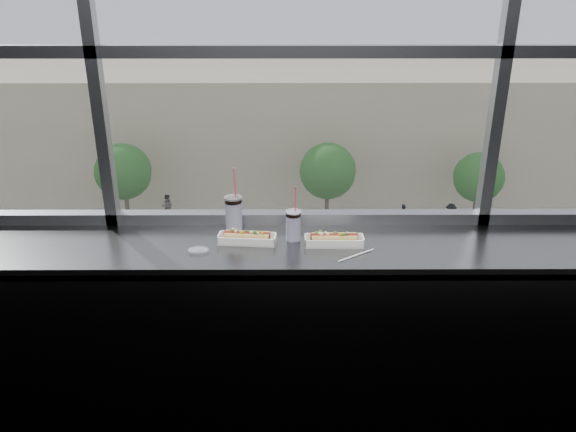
{
  "coord_description": "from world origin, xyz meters",
  "views": [
    {
      "loc": [
        -0.06,
        -1.31,
        2.29
      ],
      "look_at": [
        -0.05,
        1.23,
        1.25
      ],
      "focal_mm": 35.0,
      "sensor_mm": 36.0,
      "label": 1
    }
  ],
  "objects_px": {
    "loose_straw": "(356,255)",
    "car_far_a": "(74,240)",
    "soda_cup_left": "(234,212)",
    "car_near_b": "(149,323)",
    "car_far_b": "(353,238)",
    "hotdog_tray_right": "(334,239)",
    "soda_cup_right": "(293,224)",
    "pedestrian_a": "(167,204)",
    "car_near_c": "(296,323)",
    "wrapper": "(198,250)",
    "pedestrian_d": "(451,215)",
    "tree_left": "(123,172)",
    "car_near_d": "(437,320)",
    "pedestrian_c": "(403,215)",
    "tree_center": "(328,171)",
    "hotdog_tray_left": "(247,237)",
    "tree_right": "(479,177)"
  },
  "relations": [
    {
      "from": "pedestrian_a",
      "to": "pedestrian_c",
      "type": "xyz_separation_m",
      "value": [
        14.09,
        -1.81,
        0.02
      ]
    },
    {
      "from": "car_near_b",
      "to": "pedestrian_a",
      "type": "bearing_deg",
      "value": 3.31
    },
    {
      "from": "hotdog_tray_right",
      "to": "car_far_b",
      "type": "distance_m",
      "value": 26.9
    },
    {
      "from": "loose_straw",
      "to": "car_far_a",
      "type": "relative_size",
      "value": 0.04
    },
    {
      "from": "loose_straw",
      "to": "car_far_b",
      "type": "relative_size",
      "value": 0.04
    },
    {
      "from": "car_near_c",
      "to": "tree_left",
      "type": "distance_m",
      "value": 15.66
    },
    {
      "from": "hotdog_tray_left",
      "to": "pedestrian_c",
      "type": "xyz_separation_m",
      "value": [
        7.02,
        27.59,
        -11.12
      ]
    },
    {
      "from": "loose_straw",
      "to": "car_near_b",
      "type": "bearing_deg",
      "value": 73.58
    },
    {
      "from": "hotdog_tray_left",
      "to": "car_near_b",
      "type": "bearing_deg",
      "value": 112.78
    },
    {
      "from": "pedestrian_c",
      "to": "hotdog_tray_right",
      "type": "bearing_deg",
      "value": 76.58
    },
    {
      "from": "car_near_d",
      "to": "car_near_c",
      "type": "height_order",
      "value": "car_near_d"
    },
    {
      "from": "soda_cup_left",
      "to": "car_far_b",
      "type": "height_order",
      "value": "soda_cup_left"
    },
    {
      "from": "wrapper",
      "to": "tree_right",
      "type": "distance_m",
      "value": 31.95
    },
    {
      "from": "pedestrian_d",
      "to": "soda_cup_right",
      "type": "bearing_deg",
      "value": 160.89
    },
    {
      "from": "car_far_b",
      "to": "pedestrian_a",
      "type": "relative_size",
      "value": 3.09
    },
    {
      "from": "car_far_b",
      "to": "car_far_a",
      "type": "xyz_separation_m",
      "value": [
        -14.67,
        0.0,
        -0.04
      ]
    },
    {
      "from": "soda_cup_left",
      "to": "soda_cup_right",
      "type": "xyz_separation_m",
      "value": [
        0.31,
        -0.13,
        -0.02
      ]
    },
    {
      "from": "car_near_c",
      "to": "hotdog_tray_left",
      "type": "bearing_deg",
      "value": -177.04
    },
    {
      "from": "car_far_b",
      "to": "tree_center",
      "type": "bearing_deg",
      "value": 13.0
    },
    {
      "from": "hotdog_tray_left",
      "to": "soda_cup_right",
      "type": "bearing_deg",
      "value": 14.33
    },
    {
      "from": "tree_right",
      "to": "car_near_b",
      "type": "bearing_deg",
      "value": -144.04
    },
    {
      "from": "soda_cup_left",
      "to": "loose_straw",
      "type": "bearing_deg",
      "value": -27.55
    },
    {
      "from": "car_near_c",
      "to": "tree_center",
      "type": "height_order",
      "value": "tree_center"
    },
    {
      "from": "wrapper",
      "to": "car_near_d",
      "type": "xyz_separation_m",
      "value": [
        6.36,
        16.37,
        -10.93
      ]
    },
    {
      "from": "soda_cup_left",
      "to": "soda_cup_right",
      "type": "distance_m",
      "value": 0.34
    },
    {
      "from": "pedestrian_d",
      "to": "hotdog_tray_left",
      "type": "bearing_deg",
      "value": 160.49
    },
    {
      "from": "tree_center",
      "to": "tree_right",
      "type": "distance_m",
      "value": 8.77
    },
    {
      "from": "soda_cup_left",
      "to": "car_near_c",
      "type": "xyz_separation_m",
      "value": [
        0.68,
        16.1,
        -11.19
      ]
    },
    {
      "from": "car_near_b",
      "to": "soda_cup_left",
      "type": "bearing_deg",
      "value": -167.25
    },
    {
      "from": "pedestrian_a",
      "to": "pedestrian_d",
      "type": "bearing_deg",
      "value": 173.43
    },
    {
      "from": "hotdog_tray_right",
      "to": "pedestrian_c",
      "type": "xyz_separation_m",
      "value": [
        6.59,
        27.62,
        -11.12
      ]
    },
    {
      "from": "soda_cup_left",
      "to": "car_near_b",
      "type": "height_order",
      "value": "soda_cup_left"
    },
    {
      "from": "car_near_c",
      "to": "hotdog_tray_right",
      "type": "bearing_deg",
      "value": -175.51
    },
    {
      "from": "soda_cup_right",
      "to": "pedestrian_d",
      "type": "height_order",
      "value": "soda_cup_right"
    },
    {
      "from": "wrapper",
      "to": "tree_left",
      "type": "height_order",
      "value": "wrapper"
    },
    {
      "from": "wrapper",
      "to": "pedestrian_d",
      "type": "relative_size",
      "value": 0.05
    },
    {
      "from": "soda_cup_left",
      "to": "car_far_b",
      "type": "bearing_deg",
      "value": 81.09
    },
    {
      "from": "car_near_d",
      "to": "pedestrian_d",
      "type": "relative_size",
      "value": 3.31
    },
    {
      "from": "car_far_b",
      "to": "wrapper",
      "type": "bearing_deg",
      "value": 168.51
    },
    {
      "from": "car_near_c",
      "to": "pedestrian_c",
      "type": "xyz_separation_m",
      "value": [
        6.42,
        11.33,
        -0.0
      ]
    },
    {
      "from": "loose_straw",
      "to": "soda_cup_right",
      "type": "bearing_deg",
      "value": 111.74
    },
    {
      "from": "hotdog_tray_right",
      "to": "soda_cup_left",
      "type": "xyz_separation_m",
      "value": [
        -0.51,
        0.19,
        0.07
      ]
    },
    {
      "from": "hotdog_tray_right",
      "to": "car_far_a",
      "type": "xyz_separation_m",
      "value": [
        -11.4,
        24.29,
        -11.13
      ]
    },
    {
      "from": "soda_cup_left",
      "to": "car_near_d",
      "type": "relative_size",
      "value": 0.05
    },
    {
      "from": "soda_cup_right",
      "to": "soda_cup_left",
      "type": "bearing_deg",
      "value": 157.84
    },
    {
      "from": "tree_left",
      "to": "hotdog_tray_right",
      "type": "bearing_deg",
      "value": -71.26
    },
    {
      "from": "car_near_d",
      "to": "car_far_a",
      "type": "height_order",
      "value": "car_near_d"
    },
    {
      "from": "loose_straw",
      "to": "car_far_a",
      "type": "bearing_deg",
      "value": 79.62
    },
    {
      "from": "hotdog_tray_left",
      "to": "pedestrian_a",
      "type": "height_order",
      "value": "hotdog_tray_left"
    },
    {
      "from": "soda_cup_left",
      "to": "loose_straw",
      "type": "height_order",
      "value": "soda_cup_left"
    }
  ]
}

